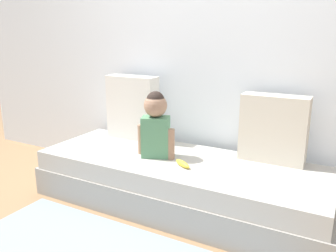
# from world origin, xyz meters

# --- Properties ---
(ground_plane) EXTENTS (12.00, 12.00, 0.00)m
(ground_plane) POSITION_xyz_m (0.00, 0.00, 0.00)
(ground_plane) COLOR #93704C
(back_wall) EXTENTS (5.46, 0.10, 2.49)m
(back_wall) POSITION_xyz_m (0.00, 0.53, 1.25)
(back_wall) COLOR silver
(back_wall) RESTS_ON ground
(couch) EXTENTS (2.26, 0.80, 0.38)m
(couch) POSITION_xyz_m (0.00, 0.00, 0.19)
(couch) COLOR #9C978F
(couch) RESTS_ON ground
(throw_pillow_left) EXTENTS (0.47, 0.16, 0.57)m
(throw_pillow_left) POSITION_xyz_m (-0.62, 0.30, 0.66)
(throw_pillow_left) COLOR silver
(throw_pillow_left) RESTS_ON couch
(throw_pillow_right) EXTENTS (0.48, 0.16, 0.50)m
(throw_pillow_right) POSITION_xyz_m (0.62, 0.30, 0.62)
(throw_pillow_right) COLOR beige
(throw_pillow_right) RESTS_ON couch
(toddler) EXTENTS (0.32, 0.21, 0.51)m
(toddler) POSITION_xyz_m (-0.19, -0.02, 0.64)
(toddler) COLOR #568E66
(toddler) RESTS_ON couch
(banana) EXTENTS (0.17, 0.13, 0.04)m
(banana) POSITION_xyz_m (0.09, -0.12, 0.40)
(banana) COLOR yellow
(banana) RESTS_ON couch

